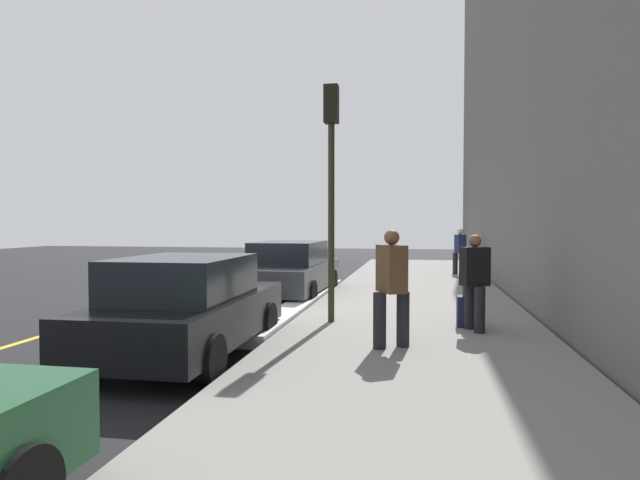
% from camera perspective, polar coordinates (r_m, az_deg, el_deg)
% --- Properties ---
extents(ground_plane, '(56.00, 56.00, 0.00)m').
position_cam_1_polar(ground_plane, '(13.65, -3.96, -6.62)').
color(ground_plane, black).
extents(sidewalk, '(28.00, 4.60, 0.15)m').
position_cam_1_polar(sidewalk, '(13.21, 10.13, -6.59)').
color(sidewalk, gray).
rests_on(sidewalk, ground).
extents(lane_stripe_centre, '(28.00, 0.14, 0.01)m').
position_cam_1_polar(lane_stripe_centre, '(14.76, -16.15, -6.02)').
color(lane_stripe_centre, gold).
rests_on(lane_stripe_centre, ground).
extents(snow_bank_curb, '(8.51, 0.56, 0.22)m').
position_cam_1_polar(snow_bank_curb, '(12.75, -1.74, -6.71)').
color(snow_bank_curb, white).
rests_on(snow_bank_curb, ground).
extents(parked_car_black, '(4.24, 1.94, 1.51)m').
position_cam_1_polar(parked_car_black, '(8.28, -13.90, -6.92)').
color(parked_car_black, black).
rests_on(parked_car_black, ground).
extents(parked_car_charcoal, '(4.58, 1.98, 1.51)m').
position_cam_1_polar(parked_car_charcoal, '(14.29, -3.12, -3.17)').
color(parked_car_charcoal, black).
rests_on(parked_car_charcoal, ground).
extents(pedestrian_black_coat, '(0.52, 0.52, 1.66)m').
position_cam_1_polar(pedestrian_black_coat, '(9.59, 16.12, -4.06)').
color(pedestrian_black_coat, black).
rests_on(pedestrian_black_coat, sidewalk).
extents(pedestrian_navy_coat, '(0.51, 0.52, 1.64)m').
position_cam_1_polar(pedestrian_navy_coat, '(19.97, 14.68, -1.02)').
color(pedestrian_navy_coat, black).
rests_on(pedestrian_navy_coat, sidewalk).
extents(pedestrian_brown_coat, '(0.56, 0.53, 1.76)m').
position_cam_1_polar(pedestrian_brown_coat, '(8.05, 7.61, -4.74)').
color(pedestrian_brown_coat, black).
rests_on(pedestrian_brown_coat, sidewalk).
extents(traffic_light_pole, '(0.35, 0.26, 4.41)m').
position_cam_1_polar(traffic_light_pole, '(10.10, 1.22, 8.21)').
color(traffic_light_pole, '#2D2D19').
rests_on(traffic_light_pole, sidewalk).
extents(rolling_suitcase, '(0.34, 0.22, 0.91)m').
position_cam_1_polar(rolling_suitcase, '(10.03, 14.99, -7.30)').
color(rolling_suitcase, '#191E38').
rests_on(rolling_suitcase, sidewalk).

